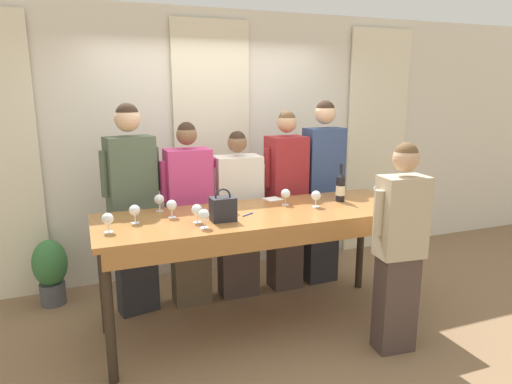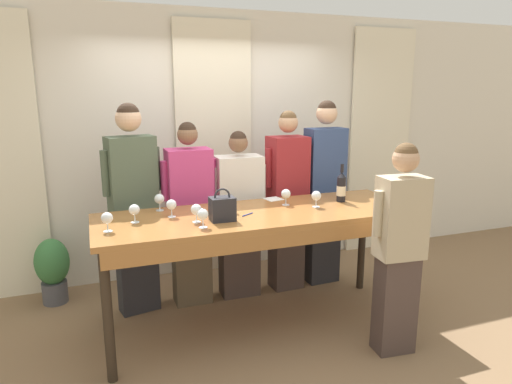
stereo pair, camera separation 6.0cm
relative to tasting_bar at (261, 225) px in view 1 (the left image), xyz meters
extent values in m
plane|color=#846647|center=(0.00, 0.03, -0.91)|extent=(18.00, 18.00, 0.00)
cube|color=silver|center=(0.00, 1.47, 0.49)|extent=(12.00, 0.06, 2.80)
cube|color=#EFE5C6|center=(0.00, 1.40, 0.43)|extent=(0.82, 0.03, 2.69)
cube|color=#EFE5C6|center=(2.10, 1.40, 0.43)|extent=(0.82, 0.03, 2.69)
cube|color=#9E6633|center=(0.00, 0.03, 0.08)|extent=(2.62, 0.87, 0.04)
cube|color=#9E6633|center=(0.00, -0.39, 0.00)|extent=(2.52, 0.03, 0.12)
cylinder|color=#2D2319|center=(-1.24, -0.33, -0.43)|extent=(0.07, 0.07, 0.97)
cylinder|color=#2D2319|center=(1.24, -0.33, -0.43)|extent=(0.07, 0.07, 0.97)
cylinder|color=#2D2319|center=(-1.24, 0.39, -0.43)|extent=(0.07, 0.07, 0.97)
cylinder|color=#2D2319|center=(1.24, 0.39, -0.43)|extent=(0.07, 0.07, 0.97)
cylinder|color=black|center=(0.81, 0.12, 0.21)|extent=(0.08, 0.08, 0.22)
cone|color=black|center=(0.81, 0.12, 0.34)|extent=(0.08, 0.08, 0.04)
cylinder|color=black|center=(0.81, 0.12, 0.40)|extent=(0.03, 0.03, 0.08)
cylinder|color=beige|center=(0.81, 0.12, 0.20)|extent=(0.08, 0.08, 0.09)
cube|color=#232328|center=(-0.35, -0.10, 0.19)|extent=(0.19, 0.14, 0.18)
torus|color=#232328|center=(-0.35, -0.10, 0.29)|extent=(0.13, 0.01, 0.13)
cylinder|color=white|center=(-1.19, -0.08, 0.11)|extent=(0.06, 0.06, 0.00)
cylinder|color=white|center=(-1.19, -0.08, 0.14)|extent=(0.01, 0.01, 0.06)
sphere|color=white|center=(-1.19, -0.08, 0.20)|extent=(0.08, 0.08, 0.08)
cylinder|color=white|center=(-0.76, 0.36, 0.11)|extent=(0.06, 0.06, 0.00)
cylinder|color=white|center=(-0.76, 0.36, 0.14)|extent=(0.01, 0.01, 0.06)
sphere|color=white|center=(-0.76, 0.36, 0.20)|extent=(0.08, 0.08, 0.08)
cylinder|color=white|center=(0.29, 0.17, 0.11)|extent=(0.06, 0.06, 0.00)
cylinder|color=white|center=(0.29, 0.17, 0.14)|extent=(0.01, 0.01, 0.06)
sphere|color=white|center=(0.29, 0.17, 0.20)|extent=(0.08, 0.08, 0.08)
cylinder|color=white|center=(1.15, 0.04, 0.11)|extent=(0.06, 0.06, 0.00)
cylinder|color=white|center=(1.15, 0.04, 0.14)|extent=(0.01, 0.01, 0.06)
sphere|color=white|center=(1.15, 0.04, 0.20)|extent=(0.08, 0.08, 0.08)
cylinder|color=white|center=(1.23, -0.24, 0.11)|extent=(0.06, 0.06, 0.00)
cylinder|color=white|center=(1.23, -0.24, 0.14)|extent=(0.01, 0.01, 0.06)
sphere|color=white|center=(1.23, -0.24, 0.20)|extent=(0.08, 0.08, 0.08)
cylinder|color=white|center=(0.51, 0.01, 0.11)|extent=(0.06, 0.06, 0.00)
cylinder|color=white|center=(0.51, 0.01, 0.14)|extent=(0.01, 0.01, 0.06)
sphere|color=white|center=(0.51, 0.01, 0.20)|extent=(0.08, 0.08, 0.08)
cylinder|color=white|center=(-0.70, 0.13, 0.11)|extent=(0.06, 0.06, 0.00)
cylinder|color=white|center=(-0.70, 0.13, 0.14)|extent=(0.01, 0.01, 0.06)
sphere|color=white|center=(-0.70, 0.13, 0.20)|extent=(0.08, 0.08, 0.08)
sphere|color=beige|center=(-0.70, 0.13, 0.19)|extent=(0.05, 0.05, 0.05)
cylinder|color=white|center=(-0.55, -0.07, 0.11)|extent=(0.06, 0.06, 0.00)
cylinder|color=white|center=(-0.55, -0.07, 0.14)|extent=(0.01, 0.01, 0.06)
sphere|color=white|center=(-0.55, -0.07, 0.20)|extent=(0.08, 0.08, 0.08)
cylinder|color=white|center=(-0.22, 0.10, 0.11)|extent=(0.06, 0.06, 0.00)
cylinder|color=white|center=(-0.22, 0.10, 0.14)|extent=(0.01, 0.01, 0.06)
sphere|color=white|center=(-0.22, 0.10, 0.20)|extent=(0.08, 0.08, 0.08)
cylinder|color=white|center=(-0.98, 0.08, 0.11)|extent=(0.06, 0.06, 0.00)
cylinder|color=white|center=(-0.98, 0.08, 0.14)|extent=(0.01, 0.01, 0.06)
sphere|color=white|center=(-0.98, 0.08, 0.20)|extent=(0.08, 0.08, 0.08)
cylinder|color=white|center=(-0.53, -0.23, 0.11)|extent=(0.06, 0.06, 0.00)
cylinder|color=white|center=(-0.53, -0.23, 0.14)|extent=(0.01, 0.01, 0.06)
sphere|color=white|center=(-0.53, -0.23, 0.20)|extent=(0.08, 0.08, 0.08)
sphere|color=beige|center=(-0.53, -0.23, 0.19)|extent=(0.05, 0.05, 0.05)
cube|color=white|center=(0.27, 0.40, 0.11)|extent=(0.17, 0.17, 0.00)
cylinder|color=#193399|center=(-0.12, -0.02, 0.11)|extent=(0.11, 0.07, 0.01)
cube|color=#28282D|center=(-0.94, 0.68, -0.46)|extent=(0.37, 0.25, 0.89)
cube|color=#4C5B47|center=(-0.94, 0.68, 0.34)|extent=(0.44, 0.30, 0.71)
sphere|color=#DBAD89|center=(-0.94, 0.68, 0.84)|extent=(0.22, 0.22, 0.22)
sphere|color=#332319|center=(-0.94, 0.68, 0.88)|extent=(0.19, 0.19, 0.19)
cylinder|color=#4C5B47|center=(-0.72, 0.73, 0.39)|extent=(0.08, 0.08, 0.39)
cylinder|color=#4C5B47|center=(-1.15, 0.64, 0.39)|extent=(0.08, 0.08, 0.39)
cube|color=brown|center=(-0.44, 0.68, -0.50)|extent=(0.34, 0.23, 0.82)
cube|color=#C63D7A|center=(-0.44, 0.68, 0.24)|extent=(0.40, 0.27, 0.65)
sphere|color=brown|center=(-0.44, 0.68, 0.69)|extent=(0.18, 0.18, 0.18)
sphere|color=#332319|center=(-0.44, 0.68, 0.72)|extent=(0.16, 0.16, 0.16)
cylinder|color=#C63D7A|center=(-0.22, 0.69, 0.28)|extent=(0.07, 0.07, 0.36)
cylinder|color=#C63D7A|center=(-0.66, 0.68, 0.28)|extent=(0.07, 0.07, 0.36)
cube|color=#473833|center=(0.03, 0.68, -0.52)|extent=(0.37, 0.24, 0.77)
cube|color=silver|center=(0.03, 0.68, 0.17)|extent=(0.44, 0.28, 0.61)
sphere|color=brown|center=(0.03, 0.68, 0.60)|extent=(0.18, 0.18, 0.18)
sphere|color=#332319|center=(0.03, 0.68, 0.63)|extent=(0.16, 0.16, 0.16)
cylinder|color=silver|center=(0.27, 0.68, 0.21)|extent=(0.07, 0.07, 0.34)
cylinder|color=silver|center=(-0.20, 0.69, 0.21)|extent=(0.07, 0.07, 0.34)
cube|color=#473833|center=(0.54, 0.68, -0.48)|extent=(0.32, 0.25, 0.86)
cube|color=maroon|center=(0.54, 0.68, 0.29)|extent=(0.37, 0.29, 0.68)
sphere|color=tan|center=(0.54, 0.68, 0.77)|extent=(0.19, 0.19, 0.19)
sphere|color=brown|center=(0.54, 0.68, 0.80)|extent=(0.17, 0.17, 0.17)
cylinder|color=maroon|center=(0.74, 0.69, 0.35)|extent=(0.07, 0.07, 0.38)
cylinder|color=maroon|center=(0.33, 0.68, 0.35)|extent=(0.07, 0.07, 0.38)
cube|color=#28282D|center=(0.95, 0.68, -0.46)|extent=(0.34, 0.19, 0.90)
cube|color=#334775|center=(0.95, 0.68, 0.35)|extent=(0.40, 0.23, 0.71)
sphere|color=#DBAD89|center=(0.95, 0.68, 0.85)|extent=(0.21, 0.21, 0.21)
sphere|color=#332319|center=(0.95, 0.68, 0.88)|extent=(0.18, 0.18, 0.18)
cylinder|color=#334775|center=(1.17, 0.69, 0.40)|extent=(0.07, 0.07, 0.39)
cylinder|color=#334775|center=(0.73, 0.68, 0.40)|extent=(0.07, 0.07, 0.39)
cube|color=#473833|center=(0.84, -0.68, -0.53)|extent=(0.31, 0.22, 0.77)
cube|color=tan|center=(0.84, -0.68, 0.16)|extent=(0.36, 0.26, 0.61)
sphere|color=tan|center=(0.84, -0.68, 0.60)|extent=(0.19, 0.19, 0.19)
sphere|color=brown|center=(0.84, -0.68, 0.63)|extent=(0.17, 0.17, 0.17)
cylinder|color=tan|center=(0.65, -0.66, 0.21)|extent=(0.08, 0.08, 0.34)
cylinder|color=tan|center=(1.03, -0.70, 0.21)|extent=(0.08, 0.08, 0.34)
cylinder|color=#4C4C51|center=(-1.68, 1.11, -0.81)|extent=(0.23, 0.23, 0.21)
ellipsoid|color=#38753D|center=(-1.68, 1.11, -0.50)|extent=(0.31, 0.31, 0.45)
camera|label=1|loc=(-1.33, -3.30, 1.09)|focal=32.00mm
camera|label=2|loc=(-1.27, -3.32, 1.09)|focal=32.00mm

